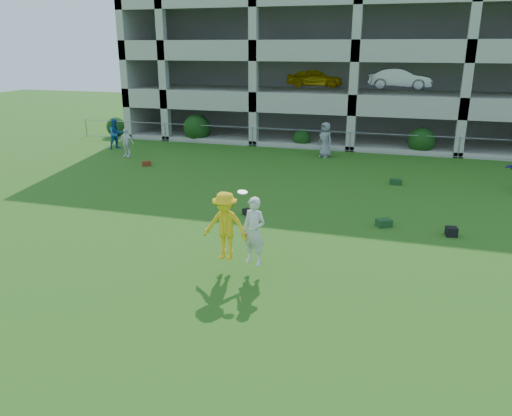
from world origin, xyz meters
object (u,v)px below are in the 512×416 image
(bystander_b, at_px, (126,143))
(crate_d, at_px, (451,232))
(bystander_a, at_px, (116,134))
(bystander_c, at_px, (325,140))
(parking_garage, at_px, (369,45))
(frisbee_contest, at_px, (233,227))

(bystander_b, xyz_separation_m, crate_d, (16.70, -7.78, -0.65))
(bystander_a, xyz_separation_m, bystander_c, (12.52, 1.29, 0.08))
(bystander_c, distance_m, parking_garage, 11.76)
(bystander_a, distance_m, frisbee_contest, 19.06)
(bystander_a, height_order, bystander_c, bystander_c)
(bystander_b, distance_m, parking_garage, 18.89)
(bystander_c, bearing_deg, bystander_b, -127.73)
(bystander_a, xyz_separation_m, parking_garage, (13.67, 11.86, 5.11))
(bystander_b, distance_m, crate_d, 18.44)
(frisbee_contest, bearing_deg, crate_d, 37.81)
(crate_d, height_order, frisbee_contest, frisbee_contest)
(bystander_c, relative_size, frisbee_contest, 0.99)
(bystander_a, distance_m, crate_d, 20.94)
(bystander_b, distance_m, frisbee_contest, 16.41)
(bystander_b, bearing_deg, bystander_a, 135.54)
(bystander_b, bearing_deg, bystander_c, 18.37)
(bystander_b, relative_size, crate_d, 4.57)
(bystander_a, bearing_deg, crate_d, -83.40)
(crate_d, bearing_deg, frisbee_contest, -142.19)
(bystander_b, bearing_deg, frisbee_contest, -47.49)
(bystander_c, height_order, frisbee_contest, frisbee_contest)
(bystander_c, bearing_deg, bystander_a, -138.56)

